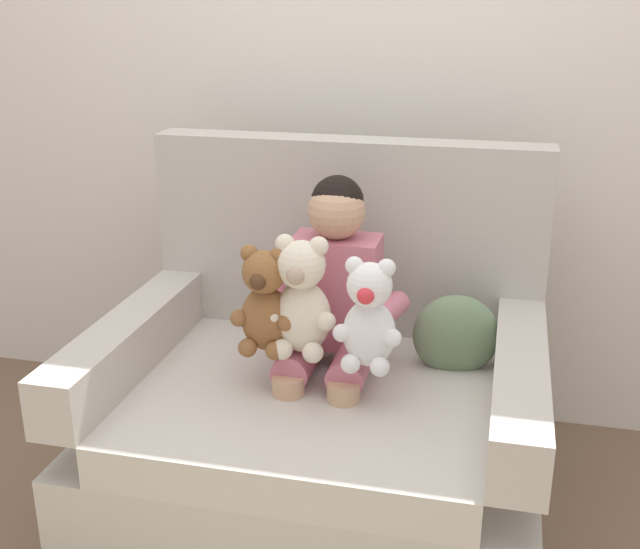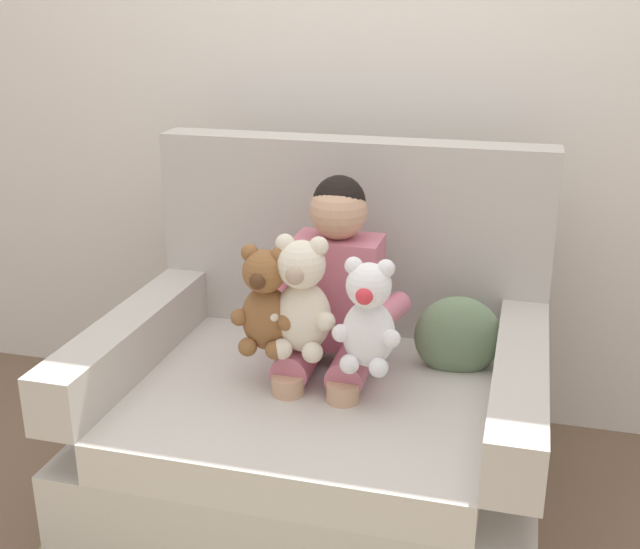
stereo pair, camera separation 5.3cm
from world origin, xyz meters
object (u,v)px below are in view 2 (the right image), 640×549
(armchair, at_px, (323,412))
(seated_child, at_px, (332,303))
(throw_pillow, at_px, (457,337))
(plush_white, at_px, (368,318))
(plush_brown, at_px, (265,303))
(plush_cream, at_px, (302,300))

(armchair, relative_size, seated_child, 1.56)
(seated_child, relative_size, throw_pillow, 3.17)
(armchair, distance_m, plush_white, 0.45)
(plush_brown, bearing_deg, seated_child, 39.44)
(plush_white, xyz_separation_m, throw_pillow, (0.22, 0.29, -0.16))
(armchair, height_order, plush_brown, armchair)
(armchair, bearing_deg, seated_child, 61.56)
(seated_child, bearing_deg, armchair, -119.52)
(plush_brown, distance_m, throw_pillow, 0.60)
(plush_white, bearing_deg, seated_child, 114.70)
(seated_child, relative_size, plush_brown, 2.60)
(seated_child, relative_size, plush_cream, 2.36)
(plush_cream, bearing_deg, seated_child, 82.96)
(plush_cream, relative_size, plush_white, 1.11)
(throw_pillow, bearing_deg, seated_child, -164.50)
(armchair, xyz_separation_m, plush_white, (0.17, -0.15, 0.39))
(plush_brown, relative_size, plush_white, 1.00)
(throw_pillow, bearing_deg, armchair, -160.51)
(plush_cream, bearing_deg, plush_white, 0.58)
(seated_child, xyz_separation_m, plush_cream, (-0.05, -0.14, 0.06))
(plush_brown, xyz_separation_m, plush_white, (0.30, -0.03, -0.00))
(armchair, height_order, plush_cream, armchair)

